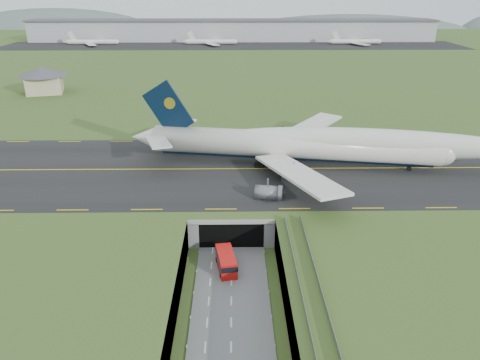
{
  "coord_description": "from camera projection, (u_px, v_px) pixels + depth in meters",
  "views": [
    {
      "loc": [
        0.52,
        -67.52,
        45.43
      ],
      "look_at": [
        1.74,
        20.0,
        8.78
      ],
      "focal_mm": 35.0,
      "sensor_mm": 36.0,
      "label": 1
    }
  ],
  "objects": [
    {
      "name": "ground",
      "position": [
        231.0,
        273.0,
        79.81
      ],
      "size": [
        900.0,
        900.0,
        0.0
      ],
      "primitive_type": "plane",
      "color": "#3F5B24",
      "rests_on": "ground"
    },
    {
      "name": "distant_hills",
      "position": [
        295.0,
        37.0,
        478.78
      ],
      "size": [
        700.0,
        91.0,
        60.0
      ],
      "color": "slate",
      "rests_on": "ground"
    },
    {
      "name": "shuttle_tram",
      "position": [
        226.0,
        261.0,
        80.02
      ],
      "size": [
        4.01,
        7.8,
        3.04
      ],
      "rotation": [
        0.0,
        0.0,
        0.17
      ],
      "color": "red",
      "rests_on": "ground"
    },
    {
      "name": "airfield_deck",
      "position": [
        231.0,
        258.0,
        78.65
      ],
      "size": [
        800.0,
        800.0,
        6.0
      ],
      "primitive_type": "cube",
      "color": "gray",
      "rests_on": "ground"
    },
    {
      "name": "jumbo_jet",
      "position": [
        322.0,
        145.0,
        107.6
      ],
      "size": [
        91.82,
        58.95,
        19.79
      ],
      "rotation": [
        0.0,
        0.0,
        -0.17
      ],
      "color": "silver",
      "rests_on": "ground"
    },
    {
      "name": "taxiway",
      "position": [
        232.0,
        169.0,
        107.89
      ],
      "size": [
        800.0,
        44.0,
        0.18
      ],
      "primitive_type": "cube",
      "color": "black",
      "rests_on": "airfield_deck"
    },
    {
      "name": "guideway",
      "position": [
        316.0,
        321.0,
        60.27
      ],
      "size": [
        3.0,
        53.0,
        7.05
      ],
      "color": "#A8A8A3",
      "rests_on": "ground"
    },
    {
      "name": "trench_road",
      "position": [
        231.0,
        299.0,
        72.85
      ],
      "size": [
        12.0,
        75.0,
        0.2
      ],
      "primitive_type": "cube",
      "color": "slate",
      "rests_on": "ground"
    },
    {
      "name": "cargo_terminal",
      "position": [
        232.0,
        30.0,
        350.57
      ],
      "size": [
        320.0,
        67.0,
        15.6
      ],
      "color": "#B2B2B2",
      "rests_on": "ground"
    },
    {
      "name": "service_building",
      "position": [
        44.0,
        77.0,
        181.67
      ],
      "size": [
        22.99,
        22.99,
        10.26
      ],
      "rotation": [
        0.0,
        0.0,
        0.26
      ],
      "color": "#C2B18C",
      "rests_on": "ground"
    },
    {
      "name": "tunnel_portal",
      "position": [
        232.0,
        211.0,
        93.94
      ],
      "size": [
        17.0,
        22.3,
        6.0
      ],
      "color": "gray",
      "rests_on": "ground"
    }
  ]
}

